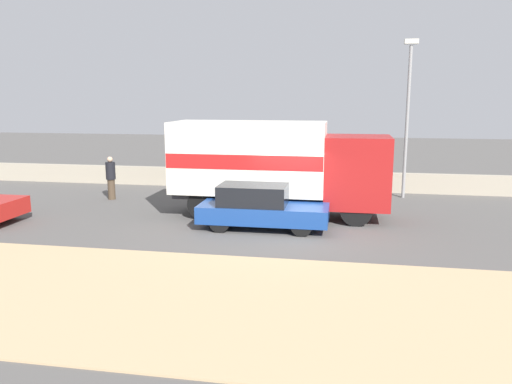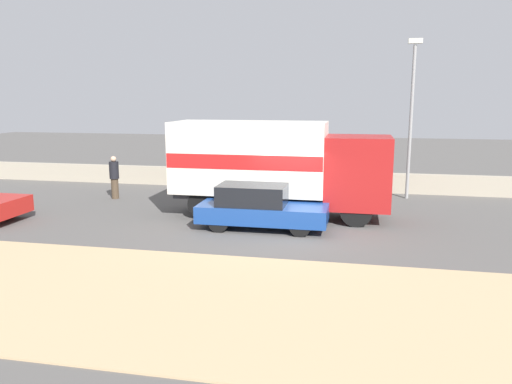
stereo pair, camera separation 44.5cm
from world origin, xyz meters
name	(u,v)px [view 2 (the right image)]	position (x,y,z in m)	size (l,w,h in m)	color
ground_plane	(284,232)	(0.00, 0.00, 0.00)	(80.00, 80.00, 0.00)	#514F4C
dirt_shoulder_foreground	(244,303)	(0.00, -5.78, 0.02)	(60.00, 5.99, 0.04)	tan
stone_wall_backdrop	(308,180)	(0.00, 7.72, 0.45)	(60.00, 0.35, 0.90)	#A39984
street_lamp	(412,108)	(4.38, 6.54, 3.87)	(0.56, 0.28, 6.64)	gray
box_truck	(273,163)	(-0.72, 2.14, 1.96)	(7.73, 2.36, 3.43)	maroon
car_hatchback	(260,207)	(-0.87, 0.37, 0.73)	(4.26, 1.71, 1.48)	navy
pedestrian	(114,177)	(-7.91, 3.98, 0.95)	(0.40, 0.40, 1.83)	#473828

